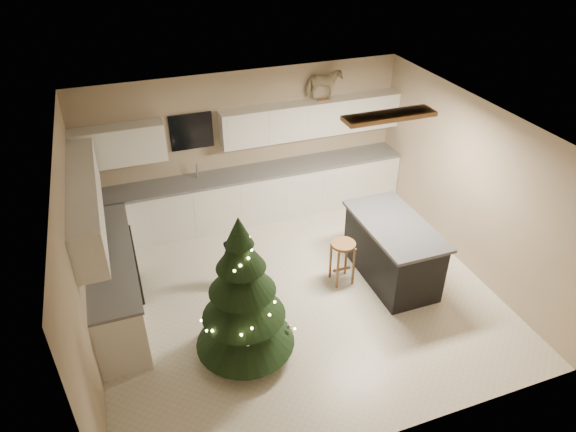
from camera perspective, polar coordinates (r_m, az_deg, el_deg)
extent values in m
plane|color=beige|center=(7.62, 0.91, -8.65)|extent=(5.50, 5.50, 0.00)
cube|color=tan|center=(8.92, -4.76, 7.83)|extent=(5.50, 0.02, 2.60)
cube|color=tan|center=(5.12, 11.34, -14.91)|extent=(5.50, 0.02, 2.60)
cube|color=tan|center=(6.55, -22.21, -4.87)|extent=(0.02, 5.00, 2.60)
cube|color=tan|center=(8.10, 19.54, 3.22)|extent=(0.02, 5.00, 2.60)
cube|color=silver|center=(6.22, 1.12, 9.67)|extent=(5.50, 5.00, 0.02)
cube|color=brown|center=(6.86, 11.19, 10.86)|extent=(1.25, 0.32, 0.06)
cube|color=white|center=(6.87, 11.16, 10.59)|extent=(1.15, 0.24, 0.02)
cube|color=silver|center=(9.06, -4.00, 2.20)|extent=(5.48, 0.60, 0.90)
cube|color=silver|center=(7.51, -18.70, -6.99)|extent=(0.60, 2.60, 0.90)
cube|color=slate|center=(8.82, -4.10, 4.80)|extent=(5.48, 0.62, 0.04)
cube|color=slate|center=(7.23, -19.26, -4.09)|extent=(0.62, 2.60, 0.04)
cube|color=silver|center=(8.36, -18.30, 7.47)|extent=(1.40, 0.35, 0.60)
cube|color=silver|center=(8.95, 2.65, 10.78)|extent=(3.20, 0.35, 0.60)
cube|color=silver|center=(6.94, -21.57, 1.49)|extent=(0.35, 2.60, 0.60)
cube|color=black|center=(8.57, -10.69, 9.21)|extent=(0.70, 0.04, 0.60)
cube|color=#99999E|center=(8.67, -9.83, 3.71)|extent=(0.55, 0.40, 0.06)
cylinder|color=#99999E|center=(8.69, -10.06, 4.93)|extent=(0.03, 0.03, 0.24)
cube|color=black|center=(7.75, -18.70, -5.61)|extent=(0.64, 0.75, 0.90)
cube|color=black|center=(7.42, -21.40, -2.30)|extent=(0.10, 0.75, 0.30)
cube|color=black|center=(7.83, 11.47, -3.89)|extent=(0.80, 1.60, 0.90)
cube|color=#2B2A2D|center=(7.56, 11.85, -0.99)|extent=(0.90, 1.70, 0.05)
cylinder|color=brown|center=(7.49, 6.17, -3.15)|extent=(0.36, 0.36, 0.04)
cylinder|color=brown|center=(7.56, 5.55, -6.01)|extent=(0.04, 0.04, 0.65)
cylinder|color=brown|center=(7.65, 7.30, -5.58)|extent=(0.04, 0.04, 0.65)
cylinder|color=brown|center=(7.74, 4.76, -4.90)|extent=(0.04, 0.04, 0.65)
cylinder|color=brown|center=(7.83, 6.47, -4.50)|extent=(0.04, 0.04, 0.65)
cube|color=brown|center=(7.76, 5.97, -5.89)|extent=(0.28, 0.03, 0.03)
cylinder|color=#3F2816|center=(6.74, -4.71, -13.95)|extent=(0.11, 0.11, 0.27)
cone|color=#1A3719|center=(6.49, -4.86, -11.73)|extent=(1.24, 1.24, 0.64)
cone|color=#1A3719|center=(6.21, -5.03, -9.01)|extent=(1.02, 1.02, 0.55)
cone|color=#1A3719|center=(5.97, -5.20, -6.39)|extent=(0.80, 0.80, 0.50)
cone|color=#1A3719|center=(5.78, -5.35, -3.92)|extent=(0.58, 0.58, 0.46)
cone|color=#1A3719|center=(5.62, -5.49, -1.67)|extent=(0.33, 0.33, 0.37)
sphere|color=#FFD88C|center=(6.81, 0.62, -12.12)|extent=(0.03, 0.03, 0.03)
sphere|color=#FFD88C|center=(6.95, -0.96, -10.36)|extent=(0.03, 0.03, 0.03)
sphere|color=#FFD88C|center=(7.01, -3.18, -9.30)|extent=(0.03, 0.03, 0.03)
sphere|color=#FFD88C|center=(6.98, -5.57, -8.99)|extent=(0.03, 0.03, 0.03)
sphere|color=#FFD88C|center=(6.86, -7.69, -9.36)|extent=(0.03, 0.03, 0.03)
sphere|color=#FFD88C|center=(6.67, -9.14, -10.26)|extent=(0.03, 0.03, 0.03)
sphere|color=#FFD88C|center=(6.45, -9.63, -11.40)|extent=(0.03, 0.03, 0.03)
sphere|color=#FFD88C|center=(6.24, -9.04, -12.46)|extent=(0.03, 0.03, 0.03)
sphere|color=#FFD88C|center=(6.07, -7.48, -13.08)|extent=(0.03, 0.03, 0.03)
sphere|color=#FFD88C|center=(5.97, -5.39, -13.00)|extent=(0.03, 0.03, 0.03)
sphere|color=#FFD88C|center=(5.96, -3.35, -12.17)|extent=(0.03, 0.03, 0.03)
sphere|color=#FFD88C|center=(6.02, -1.91, -10.78)|extent=(0.03, 0.03, 0.03)
sphere|color=#FFD88C|center=(6.12, -1.35, -9.16)|extent=(0.03, 0.03, 0.03)
sphere|color=#FFD88C|center=(6.22, -1.68, -7.63)|extent=(0.03, 0.03, 0.03)
sphere|color=#FFD88C|center=(6.29, -2.70, -6.41)|extent=(0.03, 0.03, 0.03)
sphere|color=#FFD88C|center=(6.31, -4.10, -5.62)|extent=(0.03, 0.03, 0.03)
sphere|color=#FFD88C|center=(6.27, -5.57, -5.27)|extent=(0.03, 0.03, 0.03)
sphere|color=#FFD88C|center=(6.19, -6.79, -5.29)|extent=(0.03, 0.03, 0.03)
sphere|color=#FFD88C|center=(6.06, -7.54, -5.55)|extent=(0.03, 0.03, 0.03)
sphere|color=#FFD88C|center=(5.93, -7.70, -5.85)|extent=(0.03, 0.03, 0.03)
sphere|color=#FFD88C|center=(5.80, -7.29, -6.03)|extent=(0.03, 0.03, 0.03)
sphere|color=#FFD88C|center=(5.71, -6.48, -5.93)|extent=(0.03, 0.03, 0.03)
sphere|color=#FFD88C|center=(5.66, -5.53, -5.51)|extent=(0.03, 0.03, 0.03)
sphere|color=#FFD88C|center=(5.64, -4.72, -4.80)|extent=(0.03, 0.03, 0.03)
sphere|color=#FFD88C|center=(5.65, -4.24, -3.92)|extent=(0.03, 0.03, 0.03)
sphere|color=#FFD88C|center=(5.68, -4.15, -3.02)|extent=(0.03, 0.03, 0.03)
sphere|color=#FFD88C|center=(5.69, -4.39, -2.21)|extent=(0.03, 0.03, 0.03)
sphere|color=#FFD88C|center=(5.68, -4.83, -1.55)|extent=(0.03, 0.03, 0.03)
sphere|color=#FFD88C|center=(5.65, -5.28, -1.04)|extent=(0.03, 0.03, 0.03)
sphere|color=silver|center=(6.71, -0.09, -11.60)|extent=(0.06, 0.06, 0.06)
sphere|color=silver|center=(6.75, -8.31, -10.09)|extent=(0.06, 0.06, 0.06)
sphere|color=silver|center=(6.08, -5.07, -14.01)|extent=(0.06, 0.06, 0.06)
sphere|color=silver|center=(6.48, -1.89, -8.60)|extent=(0.06, 0.06, 0.06)
sphere|color=silver|center=(6.34, -8.16, -8.51)|extent=(0.06, 0.06, 0.06)
sphere|color=silver|center=(5.90, -4.23, -10.11)|extent=(0.06, 0.06, 0.06)
sphere|color=silver|center=(6.20, -3.61, -5.92)|extent=(0.06, 0.06, 0.06)
sphere|color=silver|center=(5.97, -7.32, -6.24)|extent=(0.06, 0.06, 0.06)
sphere|color=silver|center=(5.76, -4.32, -6.00)|extent=(0.06, 0.06, 0.06)
sphere|color=silver|center=(5.88, -4.93, -3.42)|extent=(0.06, 0.06, 0.06)
sphere|color=silver|center=(5.69, -6.12, -3.14)|extent=(0.06, 0.06, 0.06)
sphere|color=silver|center=(5.62, -5.29, -1.94)|extent=(0.06, 0.06, 0.06)
imported|color=black|center=(7.59, -6.38, -5.26)|extent=(0.33, 0.33, 0.78)
cube|color=brown|center=(8.89, 4.03, 12.71)|extent=(0.24, 0.02, 0.02)
cube|color=brown|center=(8.95, 3.83, 12.86)|extent=(0.24, 0.02, 0.02)
imported|color=#C0B697|center=(8.83, 3.99, 14.38)|extent=(0.62, 0.32, 0.50)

